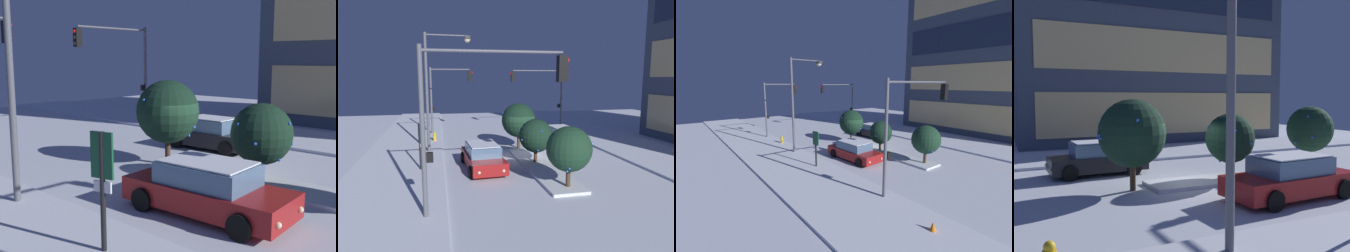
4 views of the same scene
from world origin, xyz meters
The scene contains 10 objects.
ground centered at (0.00, 0.00, 0.00)m, with size 52.00×52.00×0.00m, color silver.
curb_strip_far centered at (0.00, 8.27, 0.07)m, with size 52.00×5.20×0.14m, color silver.
median_strip centered at (3.18, -0.14, 0.07)m, with size 9.00×1.80×0.14m, color silver.
car_near centered at (2.53, -3.45, 0.71)m, with size 4.86×2.30×1.49m.
car_far centered at (-2.44, 3.43, 0.71)m, with size 4.34×2.07×1.49m.
traffic_light_corner_far_left centered at (-9.89, 4.37, 4.27)m, with size 0.32×5.46×6.14m.
street_lamp_arched centered at (-2.02, -5.79, 5.34)m, with size 0.56×3.15×8.25m.
parking_info_sign centered at (2.41, -6.95, 1.75)m, with size 0.55×0.19×2.73m.
decorated_tree_left_of_median centered at (2.24, -0.13, 1.75)m, with size 2.06×2.06×2.79m.
decorated_tree_right_of_median centered at (-1.98, -0.10, 2.13)m, with size 2.58×2.52×3.40m.
Camera 1 is at (9.11, -12.29, 4.22)m, focal length 44.76 mm.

